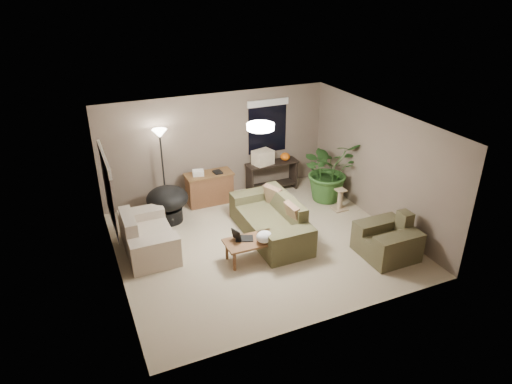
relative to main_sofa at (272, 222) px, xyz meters
name	(u,v)px	position (x,y,z in m)	size (l,w,h in m)	color
room_shell	(260,187)	(-0.35, -0.18, 0.96)	(5.50, 5.50, 5.50)	tan
main_sofa	(272,222)	(0.00, 0.00, 0.00)	(0.95, 2.20, 0.85)	brown
throw_pillows	(283,205)	(0.26, 0.00, 0.36)	(0.38, 1.38, 0.47)	#8C7251
loveseat	(147,238)	(-2.48, 0.43, 0.00)	(0.90, 1.60, 0.85)	beige
armchair	(387,241)	(1.71, -1.55, 0.00)	(0.95, 1.00, 0.85)	#46412A
coffee_table	(251,243)	(-0.74, -0.66, 0.06)	(1.00, 0.55, 0.42)	brown
laptop	(241,237)	(-0.90, -0.56, 0.19)	(0.43, 0.33, 0.24)	black
plastic_bag	(264,237)	(-0.54, -0.81, 0.24)	(0.32, 0.29, 0.22)	white
desk	(209,188)	(-0.70, 1.93, 0.08)	(1.10, 0.50, 0.75)	brown
desk_papers	(202,173)	(-0.86, 1.92, 0.51)	(0.69, 0.29, 0.12)	silver
console_table	(272,174)	(0.93, 1.95, 0.14)	(1.30, 0.40, 0.75)	black
pumpkin	(285,157)	(1.28, 1.95, 0.55)	(0.24, 0.24, 0.20)	orange
cardboard_box	(263,157)	(0.68, 1.95, 0.63)	(0.46, 0.34, 0.34)	beige
papasan_chair	(168,202)	(-1.81, 1.45, 0.17)	(1.14, 1.14, 0.80)	black
floor_lamp	(161,143)	(-1.73, 2.03, 1.30)	(0.32, 0.32, 1.91)	black
ceiling_fixture	(260,127)	(-0.35, -0.18, 2.15)	(0.50, 0.50, 0.10)	white
houseplant	(329,176)	(1.96, 1.00, 0.29)	(1.35, 1.50, 1.17)	#2D5923
cat_scratching_post	(340,201)	(1.93, 0.41, -0.08)	(0.32, 0.32, 0.50)	tan
window_left	(106,179)	(-3.07, 0.12, 1.49)	(0.05, 1.56, 1.33)	black
window_back	(268,117)	(0.95, 2.29, 1.49)	(1.06, 0.05, 1.33)	black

